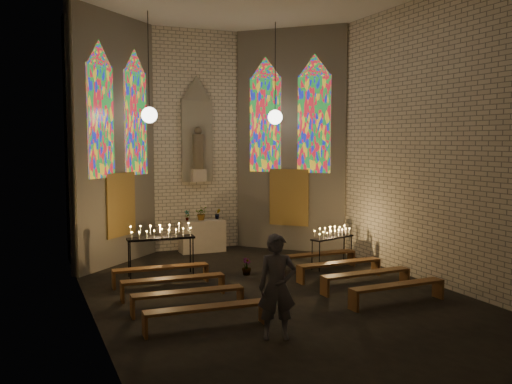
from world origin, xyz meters
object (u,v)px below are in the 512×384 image
votive_stand_left (161,235)px  votive_stand_right (332,235)px  aisle_flower_pot (246,267)px  visitor (277,287)px  altar (202,236)px

votive_stand_left → votive_stand_right: votive_stand_left is taller
aisle_flower_pot → visitor: size_ratio=0.24×
altar → votive_stand_right: votive_stand_right is taller
altar → votive_stand_right: bearing=-52.4°
altar → aisle_flower_pot: altar is taller
aisle_flower_pot → votive_stand_left: size_ratio=0.25×
visitor → votive_stand_right: bearing=69.0°
aisle_flower_pot → visitor: visitor is taller
aisle_flower_pot → votive_stand_left: 2.37m
aisle_flower_pot → votive_stand_right: votive_stand_right is taller
votive_stand_right → altar: bearing=108.6°
altar → votive_stand_right: size_ratio=0.96×
altar → votive_stand_left: 3.36m
visitor → votive_stand_left: bearing=117.1°
aisle_flower_pot → visitor: bearing=-105.3°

